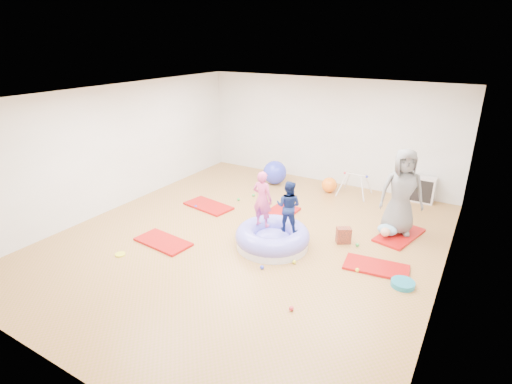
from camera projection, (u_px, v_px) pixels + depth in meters
The scene contains 19 objects.
room at pixel (248, 172), 7.45m from camera, with size 7.01×8.01×2.81m.
gym_mat_front_left at pixel (163, 242), 7.79m from camera, with size 1.12×0.56×0.05m, color #B90000.
gym_mat_mid_left at pixel (208, 206), 9.44m from camera, with size 1.16×0.58×0.05m, color #B90000.
gym_mat_center_back at pixel (278, 215), 8.96m from camera, with size 1.18×0.59×0.05m, color #B90000.
gym_mat_right at pixel (376, 267), 6.94m from camera, with size 1.08×0.54×0.05m, color #B90000.
gym_mat_rear_right at pixel (399, 235), 8.05m from camera, with size 1.18×0.59×0.05m, color #B90000.
inflatable_cushion at pixel (272, 238), 7.62m from camera, with size 1.42×1.42×0.45m.
child_pink at pixel (262, 197), 7.48m from camera, with size 0.40×0.26×1.10m, color #CB4279.
child_navy at pixel (288, 204), 7.32m from camera, with size 0.47×0.37×0.98m, color #101C4C.
adult_caregiver at pixel (402, 192), 7.82m from camera, with size 0.85×0.55×1.74m, color #606060.
infant at pixel (387, 230), 7.93m from camera, with size 0.39×0.40×0.23m.
ball_pit_balls at pixel (275, 233), 8.12m from camera, with size 4.17×3.64×0.07m.
exercise_ball_blue at pixel (275, 172), 10.83m from camera, with size 0.64×0.64×0.64m, color #2C36CA.
exercise_ball_orange at pixel (329, 185), 10.27m from camera, with size 0.39×0.39×0.39m, color orange.
infant_play_gym at pixel (355, 181), 9.97m from camera, with size 0.75×0.71×0.58m.
cube_shelf at pixel (421, 189), 9.65m from camera, with size 0.63×0.31×0.63m.
balance_disc at pixel (403, 284), 6.43m from camera, with size 0.38×0.38×0.08m, color #1A748D.
backpack at pixel (344, 235), 7.75m from camera, with size 0.27×0.17×0.32m, color #BF3E1B.
yellow_toy at pixel (120, 254), 7.35m from camera, with size 0.19×0.19×0.03m, color yellow.
Camera 1 is at (3.75, -6.00, 3.76)m, focal length 28.00 mm.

